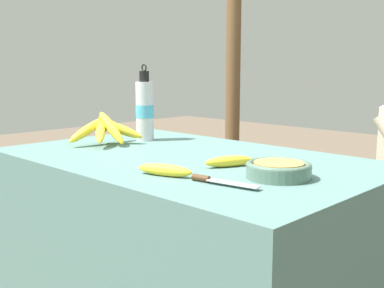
# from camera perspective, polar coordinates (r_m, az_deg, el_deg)

# --- Properties ---
(market_counter) EXTENTS (1.39, 0.88, 0.71)m
(market_counter) POSITION_cam_1_polar(r_m,az_deg,el_deg) (1.87, -0.74, -12.31)
(market_counter) COLOR #4C706B
(market_counter) RESTS_ON ground_plane
(banana_bunch_ripe) EXTENTS (0.19, 0.33, 0.15)m
(banana_bunch_ripe) POSITION_cam_1_polar(r_m,az_deg,el_deg) (2.06, -10.10, 1.76)
(banana_bunch_ripe) COLOR #4C381E
(banana_bunch_ripe) RESTS_ON market_counter
(serving_bowl) EXTENTS (0.19, 0.19, 0.05)m
(serving_bowl) POSITION_cam_1_polar(r_m,az_deg,el_deg) (1.45, 10.23, -2.94)
(serving_bowl) COLOR #4C6B5B
(serving_bowl) RESTS_ON market_counter
(water_bottle) EXTENTS (0.08, 0.08, 0.34)m
(water_bottle) POSITION_cam_1_polar(r_m,az_deg,el_deg) (2.16, -5.63, 4.07)
(water_bottle) COLOR silver
(water_bottle) RESTS_ON market_counter
(loose_banana_front) EXTENTS (0.19, 0.09, 0.04)m
(loose_banana_front) POSITION_cam_1_polar(r_m,az_deg,el_deg) (1.46, -3.25, -3.09)
(loose_banana_front) COLOR yellow
(loose_banana_front) RESTS_ON market_counter
(loose_banana_side) EXTENTS (0.11, 0.17, 0.04)m
(loose_banana_side) POSITION_cam_1_polar(r_m,az_deg,el_deg) (1.59, 4.43, -2.05)
(loose_banana_side) COLOR yellow
(loose_banana_side) RESTS_ON market_counter
(knife) EXTENTS (0.22, 0.06, 0.02)m
(knife) POSITION_cam_1_polar(r_m,az_deg,el_deg) (1.36, 2.75, -4.33)
(knife) COLOR #BCBCC1
(knife) RESTS_ON market_counter
(wooden_bench) EXTENTS (1.70, 0.32, 0.40)m
(wooden_bench) POSITION_cam_1_polar(r_m,az_deg,el_deg) (2.93, 21.71, -5.40)
(wooden_bench) COLOR #4C3823
(wooden_bench) RESTS_ON ground_plane
(banana_bunch_green) EXTENTS (0.17, 0.33, 0.13)m
(banana_bunch_green) POSITION_cam_1_polar(r_m,az_deg,el_deg) (3.09, 14.38, -2.00)
(banana_bunch_green) COLOR #4C381E
(banana_bunch_green) RESTS_ON wooden_bench
(support_post_near) EXTENTS (0.11, 0.11, 2.61)m
(support_post_near) POSITION_cam_1_polar(r_m,az_deg,el_deg) (3.66, 4.95, 13.28)
(support_post_near) COLOR brown
(support_post_near) RESTS_ON ground_plane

